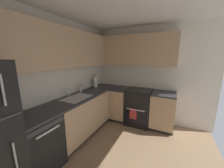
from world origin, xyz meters
name	(u,v)px	position (x,y,z in m)	size (l,w,h in m)	color
ground_plane	(124,168)	(0.00, 0.00, -0.01)	(3.57, 2.96, 0.02)	#937556
wall_back	(50,83)	(0.00, 1.51, 1.24)	(3.67, 0.05, 2.48)	silver
wall_right	(149,75)	(1.81, 0.00, 1.24)	(0.05, 3.06, 2.48)	silver
dishwasher	(36,145)	(-0.60, 1.18, 0.43)	(0.60, 0.63, 0.86)	black
lower_cabinets_back	(81,116)	(0.44, 1.18, 0.43)	(1.48, 0.62, 0.86)	tan
countertop_back	(80,97)	(0.44, 1.18, 0.88)	(2.69, 0.60, 0.04)	#2D2D33
lower_cabinets_right	(142,108)	(1.49, 0.06, 0.43)	(0.62, 1.57, 0.86)	tan
countertop_right	(143,91)	(1.48, 0.06, 0.88)	(0.60, 1.57, 0.03)	#2D2D33
oven_range	(139,106)	(1.50, 0.15, 0.46)	(0.68, 0.62, 1.05)	black
upper_cabinets_back	(66,48)	(0.28, 1.32, 1.88)	(2.37, 0.34, 0.74)	tan
upper_cabinets_right	(132,50)	(1.62, 0.42, 1.88)	(0.32, 2.12, 0.74)	tan
sink	(77,100)	(0.32, 1.15, 0.86)	(0.59, 0.40, 0.10)	#B7B7BC
faucet	(69,91)	(0.32, 1.36, 1.02)	(0.07, 0.16, 0.20)	silver
soap_bottle	(81,89)	(0.69, 1.36, 0.98)	(0.05, 0.05, 0.19)	silver
paper_towel_roll	(95,82)	(1.29, 1.34, 1.04)	(0.11, 0.11, 0.36)	white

